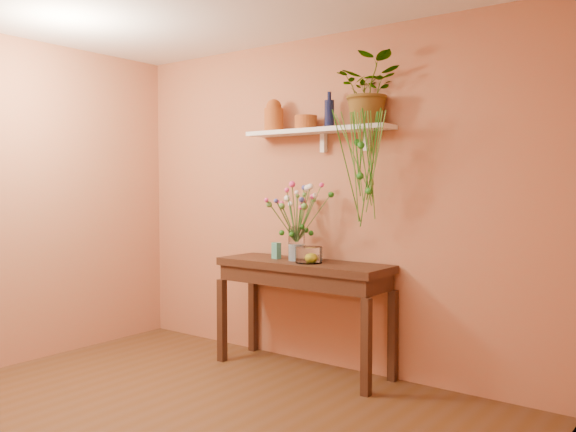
% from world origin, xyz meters
% --- Properties ---
extents(room, '(4.04, 4.04, 2.70)m').
position_xyz_m(room, '(0.00, 0.00, 1.35)').
color(room, '#50321D').
rests_on(room, ground).
extents(sideboard, '(1.45, 0.47, 0.88)m').
position_xyz_m(sideboard, '(0.00, 1.75, 0.75)').
color(sideboard, '#3C2417').
rests_on(sideboard, ground).
extents(wall_shelf, '(1.30, 0.24, 0.19)m').
position_xyz_m(wall_shelf, '(0.06, 1.87, 1.92)').
color(wall_shelf, white).
rests_on(wall_shelf, room).
extents(terracotta_jug, '(0.16, 0.16, 0.27)m').
position_xyz_m(terracotta_jug, '(-0.39, 1.87, 2.07)').
color(terracotta_jug, '#9E4B19').
rests_on(terracotta_jug, wall_shelf).
extents(terracotta_pot, '(0.21, 0.21, 0.11)m').
position_xyz_m(terracotta_pot, '(-0.06, 1.86, 1.99)').
color(terracotta_pot, '#9E4B19').
rests_on(terracotta_pot, wall_shelf).
extents(blue_bottle, '(0.09, 0.09, 0.28)m').
position_xyz_m(blue_bottle, '(0.15, 1.90, 2.05)').
color(blue_bottle, '#0E1537').
rests_on(blue_bottle, wall_shelf).
extents(spider_plant, '(0.56, 0.52, 0.52)m').
position_xyz_m(spider_plant, '(0.51, 1.89, 2.20)').
color(spider_plant, '#1F6617').
rests_on(spider_plant, wall_shelf).
extents(plant_fronds, '(0.45, 0.39, 0.84)m').
position_xyz_m(plant_fronds, '(0.55, 1.72, 1.67)').
color(plant_fronds, '#1F6617').
rests_on(plant_fronds, wall_shelf).
extents(glass_vase, '(0.13, 0.13, 0.27)m').
position_xyz_m(glass_vase, '(-0.07, 1.76, 1.00)').
color(glass_vase, white).
rests_on(glass_vase, sideboard).
extents(bouquet, '(0.48, 0.51, 0.49)m').
position_xyz_m(bouquet, '(-0.07, 1.77, 1.32)').
color(bouquet, '#386B28').
rests_on(bouquet, glass_vase).
extents(glass_bowl, '(0.21, 0.21, 0.13)m').
position_xyz_m(glass_bowl, '(0.10, 1.69, 0.94)').
color(glass_bowl, white).
rests_on(glass_bowl, sideboard).
extents(lemon, '(0.08, 0.08, 0.08)m').
position_xyz_m(lemon, '(0.11, 1.69, 0.92)').
color(lemon, '#FFF113').
rests_on(lemon, glass_bowl).
extents(carton, '(0.07, 0.06, 0.13)m').
position_xyz_m(carton, '(-0.27, 1.75, 0.95)').
color(carton, teal).
rests_on(carton, sideboard).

